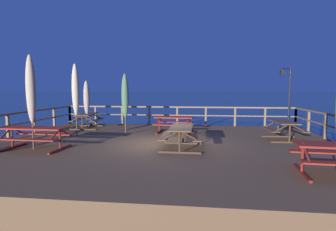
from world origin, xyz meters
name	(u,v)px	position (x,y,z in m)	size (l,w,h in m)	color
ground_plane	(166,165)	(0.00, 0.00, 0.00)	(600.00, 600.00, 0.00)	navy
wooden_deck	(165,154)	(0.00, 0.00, 0.41)	(13.31, 10.89, 0.83)	brown
railing_waterside_far	(177,112)	(0.00, 5.30, 1.57)	(13.11, 0.10, 1.09)	brown
railing_side_left	(8,122)	(-6.51, 0.00, 1.57)	(0.10, 10.69, 1.09)	brown
picnic_table_front_right	(284,127)	(4.71, 1.31, 1.38)	(1.49, 1.71, 0.78)	brown
picnic_table_mid_left	(87,118)	(-4.71, 3.62, 1.38)	(1.55, 1.89, 0.78)	brown
picnic_table_back_left	(36,133)	(-4.34, -1.47, 1.39)	(2.20, 1.46, 0.78)	maroon
picnic_table_back_right	(174,121)	(0.07, 2.65, 1.38)	(1.87, 1.51, 0.78)	maroon
picnic_table_front_left	(182,133)	(0.66, -0.74, 1.39)	(1.42, 1.90, 0.78)	brown
patio_umbrella_short_mid	(125,96)	(-2.05, 1.70, 2.59)	(0.32, 0.32, 2.77)	#4C3828
patio_umbrella_tall_back_left	(87,98)	(-4.71, 3.68, 2.43)	(0.32, 0.32, 2.53)	#4C3828
patio_umbrella_tall_back_right	(31,90)	(-4.39, -1.54, 2.88)	(0.32, 0.32, 3.23)	#4C3828
patio_umbrella_short_front	(76,90)	(-4.14, 1.24, 2.85)	(0.32, 0.32, 3.19)	#4C3828
lamp_post_hooked	(287,88)	(5.78, 4.65, 2.94)	(0.62, 0.41, 3.20)	black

